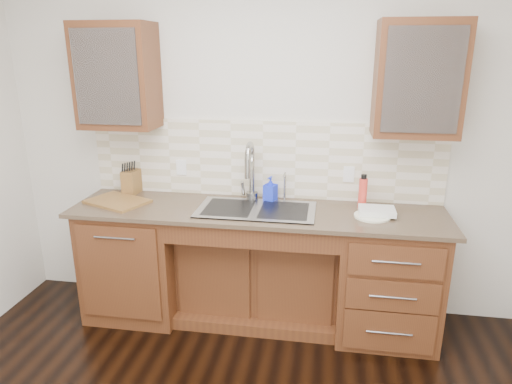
% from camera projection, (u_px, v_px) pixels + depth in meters
% --- Properties ---
extents(wall_back, '(4.00, 0.10, 2.70)m').
position_uv_depth(wall_back, '(264.00, 139.00, 3.50)').
color(wall_back, silver).
rests_on(wall_back, ground).
extents(base_cabinet_left, '(0.70, 0.62, 0.88)m').
position_uv_depth(base_cabinet_left, '(138.00, 259.00, 3.58)').
color(base_cabinet_left, '#593014').
rests_on(base_cabinet_left, ground).
extents(base_cabinet_center, '(1.20, 0.44, 0.70)m').
position_uv_depth(base_cabinet_center, '(259.00, 273.00, 3.55)').
color(base_cabinet_center, '#593014').
rests_on(base_cabinet_center, ground).
extents(base_cabinet_right, '(0.70, 0.62, 0.88)m').
position_uv_depth(base_cabinet_right, '(387.00, 277.00, 3.29)').
color(base_cabinet_right, '#593014').
rests_on(base_cabinet_right, ground).
extents(countertop, '(2.70, 0.65, 0.03)m').
position_uv_depth(countertop, '(257.00, 211.00, 3.28)').
color(countertop, '#84705B').
rests_on(countertop, base_cabinet_left).
extents(backsplash, '(2.70, 0.02, 0.59)m').
position_uv_depth(backsplash, '(263.00, 160.00, 3.49)').
color(backsplash, beige).
rests_on(backsplash, wall_back).
extents(sink, '(0.84, 0.46, 0.19)m').
position_uv_depth(sink, '(256.00, 221.00, 3.29)').
color(sink, '#9E9EA5').
rests_on(sink, countertop).
extents(faucet, '(0.04, 0.04, 0.40)m').
position_uv_depth(faucet, '(252.00, 175.00, 3.43)').
color(faucet, '#999993').
rests_on(faucet, countertop).
extents(filter_tap, '(0.02, 0.02, 0.24)m').
position_uv_depth(filter_tap, '(285.00, 186.00, 3.43)').
color(filter_tap, '#999993').
rests_on(filter_tap, countertop).
extents(upper_cabinet_left, '(0.55, 0.34, 0.75)m').
position_uv_depth(upper_cabinet_left, '(117.00, 76.00, 3.31)').
color(upper_cabinet_left, '#593014').
rests_on(upper_cabinet_left, wall_back).
extents(upper_cabinet_right, '(0.55, 0.34, 0.75)m').
position_uv_depth(upper_cabinet_right, '(418.00, 79.00, 2.99)').
color(upper_cabinet_right, '#593014').
rests_on(upper_cabinet_right, wall_back).
extents(outlet_left, '(0.08, 0.01, 0.12)m').
position_uv_depth(outlet_left, '(181.00, 167.00, 3.60)').
color(outlet_left, white).
rests_on(outlet_left, backsplash).
extents(outlet_right, '(0.08, 0.01, 0.12)m').
position_uv_depth(outlet_right, '(349.00, 174.00, 3.40)').
color(outlet_right, white).
rests_on(outlet_right, backsplash).
extents(soap_bottle, '(0.11, 0.11, 0.19)m').
position_uv_depth(soap_bottle, '(270.00, 189.00, 3.44)').
color(soap_bottle, '#1B32E7').
rests_on(soap_bottle, countertop).
extents(water_bottle, '(0.07, 0.07, 0.22)m').
position_uv_depth(water_bottle, '(363.00, 194.00, 3.27)').
color(water_bottle, red).
rests_on(water_bottle, countertop).
extents(plate, '(0.31, 0.31, 0.01)m').
position_uv_depth(plate, '(372.00, 216.00, 3.13)').
color(plate, '#F1EFCD').
rests_on(plate, countertop).
extents(dish_towel, '(0.25, 0.18, 0.04)m').
position_uv_depth(dish_towel, '(377.00, 211.00, 3.15)').
color(dish_towel, silver).
rests_on(dish_towel, plate).
extents(knife_block, '(0.12, 0.18, 0.19)m').
position_uv_depth(knife_block, '(132.00, 182.00, 3.63)').
color(knife_block, olive).
rests_on(knife_block, countertop).
extents(cutting_board, '(0.52, 0.45, 0.02)m').
position_uv_depth(cutting_board, '(117.00, 201.00, 3.42)').
color(cutting_board, brown).
rests_on(cutting_board, countertop).
extents(cup_left_a, '(0.12, 0.12, 0.09)m').
position_uv_depth(cup_left_a, '(99.00, 84.00, 3.35)').
color(cup_left_a, white).
rests_on(cup_left_a, upper_cabinet_left).
extents(cup_left_b, '(0.11, 0.11, 0.09)m').
position_uv_depth(cup_left_b, '(126.00, 84.00, 3.32)').
color(cup_left_b, white).
rests_on(cup_left_b, upper_cabinet_left).
extents(cup_right_a, '(0.14, 0.14, 0.09)m').
position_uv_depth(cup_right_a, '(400.00, 87.00, 3.02)').
color(cup_right_a, white).
rests_on(cup_right_a, upper_cabinet_right).
extents(cup_right_b, '(0.10, 0.10, 0.08)m').
position_uv_depth(cup_right_b, '(430.00, 88.00, 3.00)').
color(cup_right_b, white).
rests_on(cup_right_b, upper_cabinet_right).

